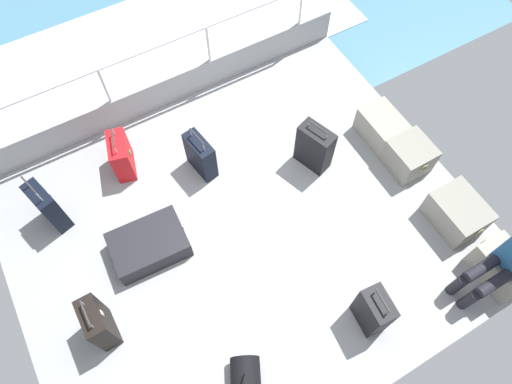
# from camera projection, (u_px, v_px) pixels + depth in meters

# --- Properties ---
(ground_plane) EXTENTS (4.40, 5.20, 0.06)m
(ground_plane) POSITION_uv_depth(u_px,v_px,m) (245.00, 230.00, 5.39)
(ground_plane) COLOR #939699
(gunwale_port) EXTENTS (0.06, 5.20, 0.45)m
(gunwale_port) POSITION_uv_depth(u_px,v_px,m) (165.00, 92.00, 6.06)
(gunwale_port) COLOR #939699
(gunwale_port) RESTS_ON ground_plane
(railing_port) EXTENTS (0.04, 4.20, 1.02)m
(railing_port) POSITION_uv_depth(u_px,v_px,m) (157.00, 61.00, 5.57)
(railing_port) COLOR silver
(railing_port) RESTS_ON ground_plane
(sea_wake) EXTENTS (12.00, 12.00, 0.01)m
(sea_wake) POSITION_uv_depth(u_px,v_px,m) (133.00, 54.00, 7.14)
(sea_wake) COLOR teal
(sea_wake) RESTS_ON ground_plane
(cargo_crate_0) EXTENTS (0.62, 0.42, 0.37)m
(cargo_crate_0) POSITION_uv_depth(u_px,v_px,m) (381.00, 127.00, 5.83)
(cargo_crate_0) COLOR gray
(cargo_crate_0) RESTS_ON ground_plane
(cargo_crate_1) EXTENTS (0.52, 0.47, 0.40)m
(cargo_crate_1) POSITION_uv_depth(u_px,v_px,m) (409.00, 156.00, 5.61)
(cargo_crate_1) COLOR gray
(cargo_crate_1) RESTS_ON ground_plane
(cargo_crate_2) EXTENTS (0.65, 0.48, 0.39)m
(cargo_crate_2) POSITION_uv_depth(u_px,v_px,m) (457.00, 213.00, 5.25)
(cargo_crate_2) COLOR gray
(cargo_crate_2) RESTS_ON ground_plane
(cargo_crate_3) EXTENTS (0.64, 0.39, 0.40)m
(cargo_crate_3) POSITION_uv_depth(u_px,v_px,m) (502.00, 267.00, 4.93)
(cargo_crate_3) COLOR #9E9989
(cargo_crate_3) RESTS_ON ground_plane
(passenger_seated) EXTENTS (0.34, 0.66, 1.10)m
(passenger_seated) POSITION_uv_depth(u_px,v_px,m) (506.00, 264.00, 4.55)
(passenger_seated) COLOR #26598C
(passenger_seated) RESTS_ON ground_plane
(suitcase_0) EXTENTS (0.44, 0.29, 0.84)m
(suitcase_0) POSITION_uv_depth(u_px,v_px,m) (48.00, 207.00, 5.14)
(suitcase_0) COLOR black
(suitcase_0) RESTS_ON ground_plane
(suitcase_1) EXTENTS (0.48, 0.32, 0.66)m
(suitcase_1) POSITION_uv_depth(u_px,v_px,m) (121.00, 156.00, 5.53)
(suitcase_1) COLOR red
(suitcase_1) RESTS_ON ground_plane
(suitcase_2) EXTENTS (0.40, 0.20, 0.76)m
(suitcase_2) POSITION_uv_depth(u_px,v_px,m) (99.00, 323.00, 4.53)
(suitcase_2) COLOR black
(suitcase_2) RESTS_ON ground_plane
(suitcase_3) EXTENTS (0.48, 0.35, 0.74)m
(suitcase_3) POSITION_uv_depth(u_px,v_px,m) (314.00, 147.00, 5.52)
(suitcase_3) COLOR black
(suitcase_3) RESTS_ON ground_plane
(suitcase_4) EXTENTS (0.45, 0.25, 0.69)m
(suitcase_4) POSITION_uv_depth(u_px,v_px,m) (201.00, 156.00, 5.51)
(suitcase_4) COLOR black
(suitcase_4) RESTS_ON ground_plane
(suitcase_5) EXTENTS (0.38, 0.26, 0.71)m
(suitcase_5) POSITION_uv_depth(u_px,v_px,m) (373.00, 311.00, 4.61)
(suitcase_5) COLOR black
(suitcase_5) RESTS_ON ground_plane
(suitcase_6) EXTENTS (0.61, 0.85, 0.28)m
(suitcase_6) POSITION_uv_depth(u_px,v_px,m) (149.00, 245.00, 5.12)
(suitcase_6) COLOR black
(suitcase_6) RESTS_ON ground_plane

